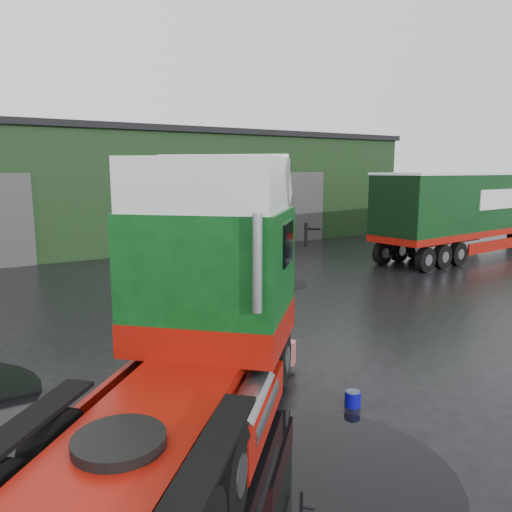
{
  "coord_description": "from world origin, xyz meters",
  "views": [
    {
      "loc": [
        -7.09,
        -9.49,
        4.11
      ],
      "look_at": [
        0.26,
        2.44,
        1.7
      ],
      "focal_mm": 35.0,
      "sensor_mm": 36.0,
      "label": 1
    }
  ],
  "objects": [
    {
      "name": "puddle_1",
      "position": [
        2.92,
        5.2,
        0.0
      ],
      "size": [
        2.13,
        2.13,
        0.01
      ],
      "primitive_type": "cylinder",
      "color": "black",
      "rests_on": "ground"
    },
    {
      "name": "tree_back_b",
      "position": [
        10.0,
        30.0,
        3.75
      ],
      "size": [
        4.4,
        4.4,
        7.5
      ],
      "primitive_type": null,
      "color": "black",
      "rests_on": "ground"
    },
    {
      "name": "hero_tractor",
      "position": [
        -4.5,
        -3.0,
        2.2
      ],
      "size": [
        7.04,
        7.19,
        4.39
      ],
      "primitive_type": null,
      "rotation": [
        0.0,
        0.0,
        -0.76
      ],
      "color": "#0A4415",
      "rests_on": "ground"
    },
    {
      "name": "wash_bucket",
      "position": [
        -1.32,
        -3.37,
        0.13
      ],
      "size": [
        0.36,
        0.36,
        0.26
      ],
      "primitive_type": "cylinder",
      "rotation": [
        0.0,
        0.0,
        -0.34
      ],
      "color": "#0A0695",
      "rests_on": "ground"
    },
    {
      "name": "lorry_right",
      "position": [
        14.21,
        5.49,
        2.03
      ],
      "size": [
        15.64,
        4.17,
        4.06
      ],
      "primitive_type": null,
      "rotation": [
        0.0,
        0.0,
        -1.47
      ],
      "color": "silver",
      "rests_on": "ground"
    },
    {
      "name": "warehouse",
      "position": [
        2.0,
        20.0,
        3.16
      ],
      "size": [
        32.4,
        12.4,
        6.3
      ],
      "color": "black",
      "rests_on": "ground"
    },
    {
      "name": "ground",
      "position": [
        0.0,
        0.0,
        0.0
      ],
      "size": [
        100.0,
        100.0,
        0.0
      ],
      "primitive_type": "plane",
      "color": "black"
    },
    {
      "name": "puddle_0",
      "position": [
        -3.18,
        -4.67,
        0.0
      ],
      "size": [
        3.91,
        3.91,
        0.01
      ],
      "primitive_type": "cylinder",
      "color": "black",
      "rests_on": "ground"
    }
  ]
}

